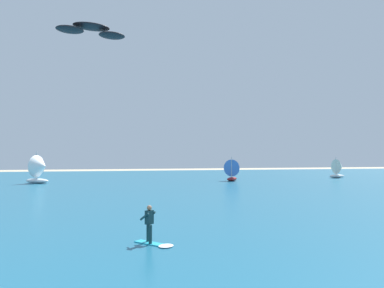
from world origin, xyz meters
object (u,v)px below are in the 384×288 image
kitesurfer (153,230)px  sailboat_leading (233,170)px  sailboat_far_left (339,168)px  kite (91,30)px  sailboat_heeled_over (40,169)px

kitesurfer → sailboat_leading: (16.67, 37.10, 1.11)m
kitesurfer → sailboat_far_left: (37.70, 40.22, 1.09)m
kite → sailboat_far_left: kite is taller
kite → sailboat_leading: 35.68m
kitesurfer → sailboat_leading: bearing=65.8°
sailboat_heeled_over → sailboat_far_left: bearing=3.0°
sailboat_heeled_over → kite: bearing=-73.2°
kite → sailboat_heeled_over: bearing=106.8°
sailboat_leading → kite: bearing=-125.9°
kitesurfer → sailboat_heeled_over: bearing=107.3°
sailboat_far_left → sailboat_heeled_over: sailboat_heeled_over is taller
sailboat_leading → sailboat_far_left: bearing=8.4°
kite → sailboat_heeled_over: kite is taller
kitesurfer → kite: bearing=108.8°
kitesurfer → kite: 15.65m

